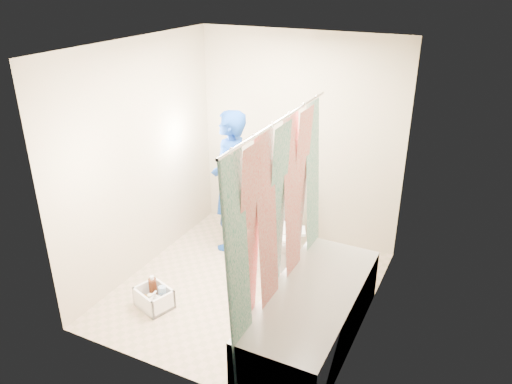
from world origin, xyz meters
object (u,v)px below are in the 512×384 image
at_px(plumber, 230,181).
at_px(cleaning_caddy, 155,299).
at_px(bathtub, 312,314).
at_px(toilet, 285,231).

relative_size(plumber, cleaning_caddy, 4.05).
relative_size(bathtub, cleaning_caddy, 4.37).
relative_size(toilet, plumber, 0.44).
height_order(toilet, plumber, plumber).
height_order(bathtub, toilet, toilet).
bearing_deg(cleaning_caddy, plumber, 105.63).
bearing_deg(bathtub, plumber, 141.67).
distance_m(bathtub, cleaning_caddy, 1.53).
distance_m(toilet, plumber, 0.82).
xyz_separation_m(bathtub, plumber, (-1.42, 1.12, 0.54)).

